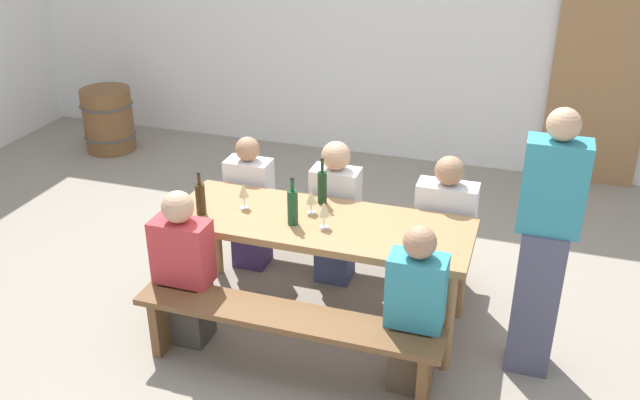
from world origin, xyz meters
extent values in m
plane|color=gray|center=(0.00, 0.00, 0.00)|extent=(24.00, 24.00, 0.00)
cube|color=white|center=(0.00, 3.13, 1.60)|extent=(14.00, 0.20, 3.20)
cube|color=#9E7247|center=(1.79, 2.99, 1.05)|extent=(0.90, 0.06, 2.10)
cube|color=#9E7247|center=(0.00, 0.00, 0.72)|extent=(2.00, 0.72, 0.05)
cylinder|color=#9E7247|center=(-0.92, -0.30, 0.35)|extent=(0.07, 0.07, 0.70)
cylinder|color=#9E7247|center=(0.92, -0.30, 0.35)|extent=(0.07, 0.07, 0.70)
cylinder|color=#9E7247|center=(-0.92, 0.30, 0.35)|extent=(0.07, 0.07, 0.70)
cylinder|color=#9E7247|center=(0.92, 0.30, 0.35)|extent=(0.07, 0.07, 0.70)
cube|color=brown|center=(0.00, -0.66, 0.43)|extent=(1.90, 0.30, 0.04)
cube|color=brown|center=(-0.85, -0.66, 0.21)|extent=(0.06, 0.24, 0.41)
cube|color=brown|center=(0.85, -0.66, 0.21)|extent=(0.06, 0.24, 0.41)
cube|color=brown|center=(0.00, 0.66, 0.43)|extent=(1.90, 0.30, 0.04)
cube|color=brown|center=(-0.85, 0.66, 0.21)|extent=(0.06, 0.24, 0.41)
cube|color=brown|center=(0.85, 0.66, 0.21)|extent=(0.06, 0.24, 0.41)
cylinder|color=#143319|center=(-0.07, 0.26, 0.86)|extent=(0.06, 0.06, 0.23)
cylinder|color=#143319|center=(-0.07, 0.26, 1.02)|extent=(0.02, 0.02, 0.09)
cylinder|color=black|center=(-0.07, 0.26, 1.08)|extent=(0.02, 0.02, 0.01)
cylinder|color=#332814|center=(-0.78, -0.15, 0.86)|extent=(0.07, 0.07, 0.22)
cylinder|color=#332814|center=(-0.78, -0.15, 1.00)|extent=(0.02, 0.02, 0.08)
cylinder|color=black|center=(-0.78, -0.15, 1.05)|extent=(0.03, 0.03, 0.01)
cylinder|color=#194723|center=(-0.15, -0.10, 0.87)|extent=(0.07, 0.07, 0.24)
cylinder|color=#194723|center=(-0.15, -0.10, 1.03)|extent=(0.02, 0.02, 0.08)
cylinder|color=black|center=(-0.15, -0.10, 1.08)|extent=(0.03, 0.03, 0.01)
cylinder|color=silver|center=(0.05, -0.08, 0.75)|extent=(0.06, 0.06, 0.01)
cylinder|color=silver|center=(0.05, -0.08, 0.80)|extent=(0.01, 0.01, 0.08)
cone|color=beige|center=(0.05, -0.08, 0.88)|extent=(0.08, 0.08, 0.10)
cylinder|color=silver|center=(-0.09, 0.09, 0.75)|extent=(0.06, 0.06, 0.01)
cylinder|color=silver|center=(-0.09, 0.09, 0.79)|extent=(0.01, 0.01, 0.07)
cone|color=beige|center=(-0.09, 0.09, 0.87)|extent=(0.08, 0.08, 0.09)
cylinder|color=silver|center=(-0.55, 0.02, 0.75)|extent=(0.06, 0.06, 0.01)
cylinder|color=silver|center=(-0.55, 0.02, 0.80)|extent=(0.01, 0.01, 0.08)
cone|color=beige|center=(-0.55, 0.02, 0.89)|extent=(0.07, 0.07, 0.10)
cube|color=#413B35|center=(-0.75, -0.51, 0.23)|extent=(0.28, 0.24, 0.45)
cube|color=#C6383D|center=(-0.75, -0.51, 0.66)|extent=(0.37, 0.20, 0.42)
sphere|color=tan|center=(-0.75, -0.51, 0.98)|extent=(0.20, 0.20, 0.20)
cube|color=brown|center=(0.74, -0.51, 0.23)|extent=(0.25, 0.24, 0.45)
cube|color=teal|center=(0.74, -0.51, 0.67)|extent=(0.33, 0.20, 0.45)
sphere|color=#A87A5B|center=(0.74, -0.51, 0.99)|extent=(0.19, 0.19, 0.19)
cube|color=#3F2C63|center=(-0.73, 0.51, 0.23)|extent=(0.25, 0.24, 0.45)
cube|color=silver|center=(-0.73, 0.51, 0.67)|extent=(0.34, 0.20, 0.43)
sphere|color=#A87A5B|center=(-0.73, 0.51, 0.97)|extent=(0.18, 0.18, 0.18)
cube|color=#3B4772|center=(-0.05, 0.51, 0.23)|extent=(0.26, 0.24, 0.45)
cube|color=silver|center=(-0.05, 0.51, 0.68)|extent=(0.35, 0.20, 0.45)
sphere|color=tan|center=(-0.05, 0.51, 1.00)|extent=(0.21, 0.21, 0.21)
cube|color=#552E4B|center=(0.75, 0.51, 0.23)|extent=(0.31, 0.24, 0.45)
cube|color=silver|center=(0.75, 0.51, 0.67)|extent=(0.42, 0.20, 0.45)
sphere|color=#A87A5B|center=(0.75, 0.51, 1.00)|extent=(0.20, 0.20, 0.20)
cube|color=#4F4F67|center=(1.41, -0.10, 0.48)|extent=(0.26, 0.24, 0.97)
cube|color=teal|center=(1.41, -0.10, 1.24)|extent=(0.35, 0.20, 0.55)
sphere|color=tan|center=(1.41, -0.10, 1.61)|extent=(0.19, 0.19, 0.19)
cylinder|color=brown|center=(-3.16, 2.27, 0.34)|extent=(0.53, 0.53, 0.69)
torus|color=#4C4C51|center=(-3.16, 2.27, 0.52)|extent=(0.56, 0.56, 0.02)
torus|color=#4C4C51|center=(-3.16, 2.27, 0.17)|extent=(0.56, 0.56, 0.02)
camera|label=1|loc=(1.26, -3.86, 2.88)|focal=39.13mm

